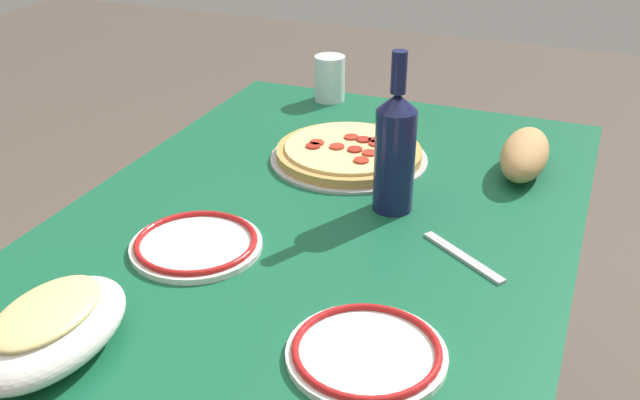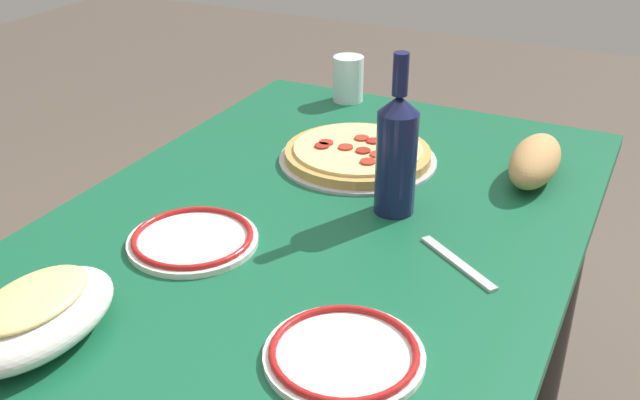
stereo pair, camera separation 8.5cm
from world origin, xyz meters
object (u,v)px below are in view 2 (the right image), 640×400
at_px(baked_pasta_dish, 36,315).
at_px(side_plate_near, 193,239).
at_px(side_plate_far, 344,354).
at_px(dining_table, 320,280).
at_px(water_glass, 348,79).
at_px(bread_loaf, 535,161).
at_px(pepperoni_pizza, 358,154).
at_px(wine_bottle, 397,152).

xyz_separation_m(baked_pasta_dish, side_plate_near, (0.29, -0.04, -0.03)).
bearing_deg(baked_pasta_dish, side_plate_far, -69.24).
distance_m(dining_table, water_glass, 0.61).
bearing_deg(bread_loaf, side_plate_far, 170.75).
height_order(dining_table, pepperoni_pizza, pepperoni_pizza).
xyz_separation_m(pepperoni_pizza, bread_loaf, (0.07, -0.33, 0.02)).
bearing_deg(water_glass, baked_pasta_dish, -178.93).
xyz_separation_m(baked_pasta_dish, water_glass, (1.01, 0.02, 0.01)).
height_order(dining_table, side_plate_far, side_plate_far).
bearing_deg(side_plate_near, baked_pasta_dish, 172.94).
xyz_separation_m(dining_table, water_glass, (0.55, 0.20, 0.19)).
xyz_separation_m(water_glass, bread_loaf, (-0.24, -0.49, -0.01)).
distance_m(dining_table, pepperoni_pizza, 0.28).
bearing_deg(wine_bottle, dining_table, 124.04).
xyz_separation_m(pepperoni_pizza, water_glass, (0.31, 0.16, 0.04)).
distance_m(dining_table, side_plate_near, 0.27).
bearing_deg(dining_table, side_plate_far, -149.07).
bearing_deg(side_plate_near, side_plate_far, -114.14).
xyz_separation_m(baked_pasta_dish, wine_bottle, (0.54, -0.28, 0.07)).
bearing_deg(side_plate_far, wine_bottle, 12.47).
bearing_deg(baked_pasta_dish, dining_table, -20.81).
height_order(baked_pasta_dish, side_plate_far, baked_pasta_dish).
distance_m(water_glass, side_plate_near, 0.73).
height_order(baked_pasta_dish, side_plate_near, baked_pasta_dish).
relative_size(water_glass, side_plate_far, 0.52).
height_order(baked_pasta_dish, bread_loaf, bread_loaf).
bearing_deg(pepperoni_pizza, side_plate_far, -157.90).
relative_size(dining_table, bread_loaf, 5.91).
bearing_deg(side_plate_near, pepperoni_pizza, -14.75).
bearing_deg(baked_pasta_dish, pepperoni_pizza, -11.61).
bearing_deg(wine_bottle, water_glass, 32.55).
relative_size(baked_pasta_dish, side_plate_near, 1.14).
distance_m(dining_table, bread_loaf, 0.46).
bearing_deg(pepperoni_pizza, bread_loaf, -78.41).
relative_size(side_plate_far, bread_loaf, 1.00).
xyz_separation_m(side_plate_far, bread_loaf, (0.63, -0.10, 0.03)).
xyz_separation_m(dining_table, bread_loaf, (0.30, -0.30, 0.17)).
relative_size(side_plate_near, bread_loaf, 1.02).
height_order(side_plate_far, bread_loaf, bread_loaf).
relative_size(side_plate_near, side_plate_far, 1.02).
xyz_separation_m(pepperoni_pizza, baked_pasta_dish, (-0.70, 0.14, 0.03)).
height_order(dining_table, bread_loaf, bread_loaf).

